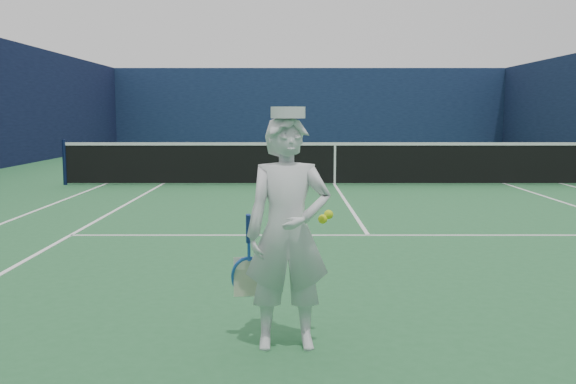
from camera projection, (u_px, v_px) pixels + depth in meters
name	position (u px, v px, depth m)	size (l,w,h in m)	color
ground	(335.00, 185.00, 15.21)	(80.00, 80.00, 0.00)	#256235
court_markings	(335.00, 185.00, 15.21)	(11.03, 23.83, 0.01)	white
windscreen_fence	(335.00, 100.00, 14.96)	(20.12, 36.12, 4.00)	#101D3C
tennis_net	(335.00, 161.00, 15.14)	(12.88, 0.09, 1.07)	#141E4C
tennis_player	(288.00, 232.00, 4.54)	(0.77, 0.46, 1.72)	silver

